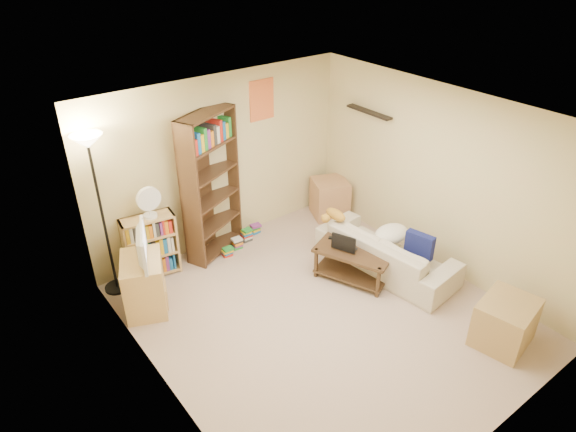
% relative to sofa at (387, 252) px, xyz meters
% --- Properties ---
extents(room, '(4.50, 4.54, 2.52)m').
position_rel_sofa_xyz_m(room, '(-1.32, -0.19, 1.34)').
color(room, '#CBAC98').
rests_on(room, ground).
extents(sofa, '(2.14, 1.22, 0.57)m').
position_rel_sofa_xyz_m(sofa, '(0.00, 0.00, 0.00)').
color(sofa, beige).
rests_on(sofa, ground).
extents(navy_pillow, '(0.19, 0.39, 0.34)m').
position_rel_sofa_xyz_m(navy_pillow, '(0.14, -0.41, 0.26)').
color(navy_pillow, navy).
rests_on(navy_pillow, sofa).
extents(cream_blanket, '(0.53, 0.38, 0.23)m').
position_rel_sofa_xyz_m(cream_blanket, '(0.14, 0.06, 0.21)').
color(cream_blanket, white).
rests_on(cream_blanket, sofa).
extents(tabby_cat, '(0.46, 0.20, 0.16)m').
position_rel_sofa_xyz_m(tabby_cat, '(-0.34, 0.72, 0.36)').
color(tabby_cat, '#C28729').
rests_on(tabby_cat, sofa).
extents(coffee_table, '(0.90, 1.14, 0.45)m').
position_rel_sofa_xyz_m(coffee_table, '(-0.49, 0.14, 0.01)').
color(coffee_table, '#3E2B18').
rests_on(coffee_table, ground).
extents(laptop, '(0.42, 0.37, 0.02)m').
position_rel_sofa_xyz_m(laptop, '(-0.51, 0.25, 0.17)').
color(laptop, black).
rests_on(laptop, coffee_table).
extents(laptop_screen, '(0.14, 0.31, 0.22)m').
position_rel_sofa_xyz_m(laptop_screen, '(-0.64, 0.19, 0.29)').
color(laptop_screen, white).
rests_on(laptop_screen, laptop).
extents(mug, '(0.12, 0.12, 0.09)m').
position_rel_sofa_xyz_m(mug, '(-0.22, -0.03, 0.21)').
color(mug, white).
rests_on(mug, coffee_table).
extents(tv_remote, '(0.16, 0.17, 0.02)m').
position_rel_sofa_xyz_m(tv_remote, '(-0.51, 0.49, 0.17)').
color(tv_remote, black).
rests_on(tv_remote, coffee_table).
extents(tv_stand, '(0.70, 0.80, 0.71)m').
position_rel_sofa_xyz_m(tv_stand, '(-2.96, 1.24, 0.07)').
color(tv_stand, '#DBB76A').
rests_on(tv_stand, ground).
extents(television, '(0.79, 0.61, 0.41)m').
position_rel_sofa_xyz_m(television, '(-2.96, 1.24, 0.63)').
color(television, black).
rests_on(television, tv_stand).
extents(tall_bookshelf, '(0.99, 0.67, 2.10)m').
position_rel_sofa_xyz_m(tall_bookshelf, '(-1.62, 1.85, 0.82)').
color(tall_bookshelf, '#482F1B').
rests_on(tall_bookshelf, ground).
extents(short_bookshelf, '(0.73, 0.37, 0.89)m').
position_rel_sofa_xyz_m(short_bookshelf, '(-2.59, 1.85, 0.16)').
color(short_bookshelf, tan).
rests_on(short_bookshelf, ground).
extents(desk_fan, '(0.32, 0.18, 0.44)m').
position_rel_sofa_xyz_m(desk_fan, '(-2.54, 1.81, 0.84)').
color(desk_fan, white).
rests_on(desk_fan, short_bookshelf).
extents(floor_lamp, '(0.36, 0.36, 2.15)m').
position_rel_sofa_xyz_m(floor_lamp, '(-3.12, 1.85, 1.43)').
color(floor_lamp, black).
rests_on(floor_lamp, ground).
extents(side_table, '(0.70, 0.70, 0.61)m').
position_rel_sofa_xyz_m(side_table, '(0.40, 1.62, 0.02)').
color(side_table, tan).
rests_on(side_table, ground).
extents(end_cabinet, '(0.75, 0.67, 0.55)m').
position_rel_sofa_xyz_m(end_cabinet, '(0.02, -1.79, -0.01)').
color(end_cabinet, tan).
rests_on(end_cabinet, ground).
extents(book_stacks, '(0.83, 0.40, 0.19)m').
position_rel_sofa_xyz_m(book_stacks, '(-1.21, 1.75, -0.21)').
color(book_stacks, red).
rests_on(book_stacks, ground).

